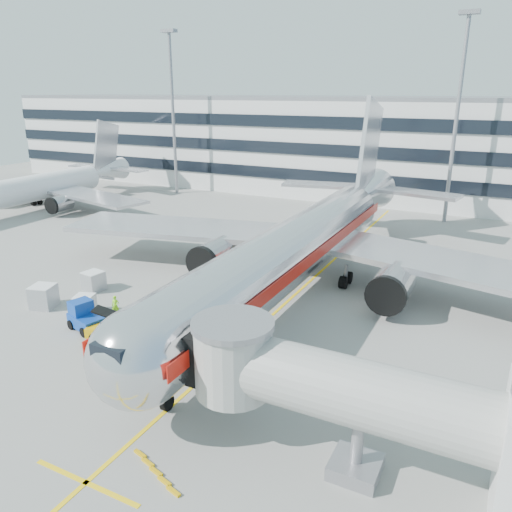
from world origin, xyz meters
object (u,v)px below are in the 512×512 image
at_px(cargo_container_left, 43,296).
at_px(cargo_container_right, 93,281).
at_px(main_jet, 304,242).
at_px(belt_loader, 119,330).
at_px(ramp_worker, 115,306).
at_px(baggage_tug, 85,317).
at_px(cargo_container_front, 85,305).

height_order(cargo_container_left, cargo_container_right, cargo_container_left).
relative_size(main_jet, cargo_container_right, 28.95).
height_order(belt_loader, ramp_worker, belt_loader).
height_order(cargo_container_right, ramp_worker, cargo_container_right).
bearing_deg(ramp_worker, cargo_container_right, 125.97).
xyz_separation_m(belt_loader, cargo_container_left, (-9.01, 1.35, 0.30)).
xyz_separation_m(belt_loader, ramp_worker, (-2.86, 2.79, 0.16)).
bearing_deg(baggage_tug, ramp_worker, 81.34).
bearing_deg(cargo_container_left, main_jet, 37.82).
relative_size(main_jet, belt_loader, 10.66).
xyz_separation_m(belt_loader, baggage_tug, (-3.28, 0.05, 0.27)).
distance_m(baggage_tug, cargo_container_front, 2.71).
distance_m(baggage_tug, ramp_worker, 2.78).
relative_size(main_jet, baggage_tug, 16.42).
bearing_deg(cargo_container_right, ramp_worker, -30.55).
height_order(cargo_container_left, cargo_container_front, cargo_container_left).
bearing_deg(cargo_container_front, belt_loader, -20.44).
bearing_deg(cargo_container_front, cargo_container_right, 126.32).
height_order(belt_loader, cargo_container_right, belt_loader).
relative_size(main_jet, cargo_container_front, 28.21).
xyz_separation_m(belt_loader, cargo_container_front, (-5.21, 1.94, 0.12)).
bearing_deg(ramp_worker, cargo_container_front, 176.48).
xyz_separation_m(main_jet, baggage_tug, (-11.21, -14.46, -3.33)).
bearing_deg(baggage_tug, cargo_container_left, 167.15).
xyz_separation_m(baggage_tug, cargo_container_right, (-4.84, 5.85, -0.07)).
relative_size(belt_loader, ramp_worker, 2.99).
relative_size(main_jet, cargo_container_left, 23.53).
distance_m(main_jet, cargo_container_left, 21.70).
xyz_separation_m(main_jet, cargo_container_front, (-13.14, -12.57, -3.48)).
distance_m(belt_loader, cargo_container_front, 5.56).
bearing_deg(ramp_worker, baggage_tug, -122.15).
height_order(baggage_tug, ramp_worker, baggage_tug).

